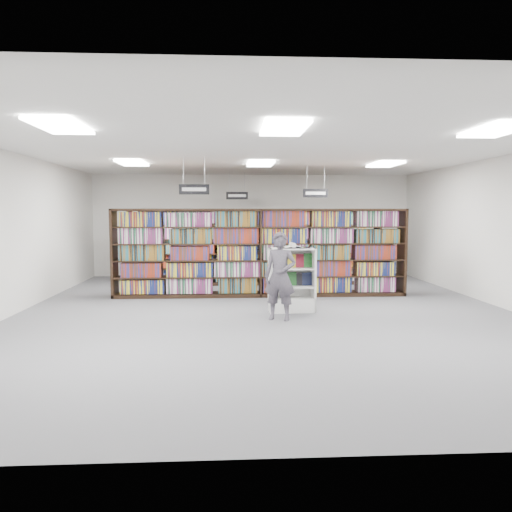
{
  "coord_description": "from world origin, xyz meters",
  "views": [
    {
      "loc": [
        -0.77,
        -9.91,
        2.01
      ],
      "look_at": [
        -0.19,
        0.5,
        1.1
      ],
      "focal_mm": 35.0,
      "sensor_mm": 36.0,
      "label": 1
    }
  ],
  "objects": [
    {
      "name": "aisle_sign_center",
      "position": [
        -0.5,
        5.0,
        2.53
      ],
      "size": [
        0.65,
        0.02,
        0.8
      ],
      "color": "#B2B2B7",
      "rests_on": "ceiling"
    },
    {
      "name": "shopper",
      "position": [
        0.2,
        -0.7,
        0.83
      ],
      "size": [
        0.7,
        0.58,
        1.65
      ],
      "primitive_type": "imported",
      "rotation": [
        0.0,
        0.0,
        -0.36
      ],
      "color": "#514B56",
      "rests_on": "floor"
    },
    {
      "name": "endcap_display",
      "position": [
        0.51,
        0.1,
        0.45
      ],
      "size": [
        0.94,
        0.5,
        1.3
      ],
      "rotation": [
        0.0,
        0.0,
        0.04
      ],
      "color": "white",
      "rests_on": "floor"
    },
    {
      "name": "bookshelf_row_mid",
      "position": [
        0.0,
        4.0,
        1.05
      ],
      "size": [
        7.0,
        0.6,
        2.1
      ],
      "color": "black",
      "rests_on": "floor"
    },
    {
      "name": "troffer_front_left",
      "position": [
        -3.0,
        -3.0,
        3.16
      ],
      "size": [
        0.6,
        1.2,
        0.04
      ],
      "primitive_type": "cube",
      "color": "white",
      "rests_on": "ceiling"
    },
    {
      "name": "open_book",
      "position": [
        0.54,
        0.1,
        1.33
      ],
      "size": [
        0.67,
        0.4,
        0.13
      ],
      "rotation": [
        0.0,
        0.0,
        0.04
      ],
      "color": "black",
      "rests_on": "endcap_display"
    },
    {
      "name": "bookshelf_row_far",
      "position": [
        0.0,
        5.7,
        1.05
      ],
      "size": [
        7.0,
        0.6,
        2.1
      ],
      "color": "black",
      "rests_on": "floor"
    },
    {
      "name": "troffer_front_right",
      "position": [
        3.0,
        -3.0,
        3.16
      ],
      "size": [
        0.6,
        1.2,
        0.04
      ],
      "primitive_type": "cube",
      "color": "white",
      "rests_on": "ceiling"
    },
    {
      "name": "wall_back",
      "position": [
        0.0,
        6.0,
        1.6
      ],
      "size": [
        10.0,
        0.1,
        3.2
      ],
      "primitive_type": "cube",
      "color": "silver",
      "rests_on": "ground"
    },
    {
      "name": "troffer_front_center",
      "position": [
        0.0,
        -3.0,
        3.16
      ],
      "size": [
        0.6,
        1.2,
        0.04
      ],
      "primitive_type": "cube",
      "color": "white",
      "rests_on": "ceiling"
    },
    {
      "name": "troffer_back_left",
      "position": [
        -3.0,
        2.0,
        3.16
      ],
      "size": [
        0.6,
        1.2,
        0.04
      ],
      "primitive_type": "cube",
      "color": "white",
      "rests_on": "ceiling"
    },
    {
      "name": "aisle_sign_left",
      "position": [
        -1.5,
        1.0,
        2.53
      ],
      "size": [
        0.65,
        0.02,
        0.8
      ],
      "color": "#B2B2B7",
      "rests_on": "ceiling"
    },
    {
      "name": "troffer_back_right",
      "position": [
        3.0,
        2.0,
        3.16
      ],
      "size": [
        0.6,
        1.2,
        0.04
      ],
      "primitive_type": "cube",
      "color": "white",
      "rests_on": "ceiling"
    },
    {
      "name": "aisle_sign_right",
      "position": [
        1.5,
        3.0,
        2.53
      ],
      "size": [
        0.65,
        0.02,
        0.8
      ],
      "color": "#B2B2B7",
      "rests_on": "ceiling"
    },
    {
      "name": "floor",
      "position": [
        0.0,
        0.0,
        0.0
      ],
      "size": [
        12.0,
        12.0,
        0.0
      ],
      "primitive_type": "plane",
      "color": "#58585D",
      "rests_on": "ground"
    },
    {
      "name": "wall_front",
      "position": [
        0.0,
        -6.0,
        1.6
      ],
      "size": [
        10.0,
        0.1,
        3.2
      ],
      "primitive_type": "cube",
      "color": "silver",
      "rests_on": "ground"
    },
    {
      "name": "wall_right",
      "position": [
        5.0,
        0.0,
        1.6
      ],
      "size": [
        0.1,
        12.0,
        3.2
      ],
      "primitive_type": "cube",
      "color": "silver",
      "rests_on": "ground"
    },
    {
      "name": "bookshelf_row_near",
      "position": [
        0.0,
        2.0,
        1.05
      ],
      "size": [
        7.0,
        0.6,
        2.1
      ],
      "color": "black",
      "rests_on": "floor"
    },
    {
      "name": "ceiling",
      "position": [
        0.0,
        0.0,
        3.2
      ],
      "size": [
        10.0,
        12.0,
        0.1
      ],
      "primitive_type": "cube",
      "color": "silver",
      "rests_on": "wall_back"
    },
    {
      "name": "wall_left",
      "position": [
        -5.0,
        0.0,
        1.6
      ],
      "size": [
        0.1,
        12.0,
        3.2
      ],
      "primitive_type": "cube",
      "color": "silver",
      "rests_on": "ground"
    },
    {
      "name": "troffer_back_center",
      "position": [
        0.0,
        2.0,
        3.16
      ],
      "size": [
        0.6,
        1.2,
        0.04
      ],
      "primitive_type": "cube",
      "color": "white",
      "rests_on": "ceiling"
    }
  ]
}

